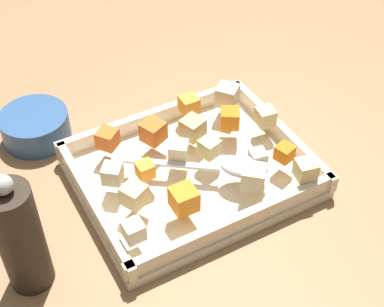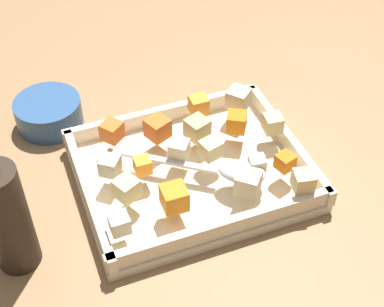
{
  "view_description": "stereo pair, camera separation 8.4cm",
  "coord_description": "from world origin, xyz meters",
  "px_view_note": "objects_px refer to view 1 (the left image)",
  "views": [
    {
      "loc": [
        -0.29,
        -0.52,
        0.63
      ],
      "look_at": [
        0.0,
        0.0,
        0.05
      ],
      "focal_mm": 53.78,
      "sensor_mm": 36.0,
      "label": 1
    },
    {
      "loc": [
        -0.21,
        -0.56,
        0.63
      ],
      "look_at": [
        0.0,
        0.0,
        0.05
      ],
      "focal_mm": 53.78,
      "sensor_mm": 36.0,
      "label": 2
    }
  ],
  "objects_px": {
    "serving_spoon": "(235,166)",
    "baking_dish": "(192,173)",
    "pepper_mill": "(20,237)",
    "small_prep_bowl": "(35,126)"
  },
  "relations": [
    {
      "from": "small_prep_bowl",
      "to": "baking_dish",
      "type": "bearing_deg",
      "value": -49.26
    },
    {
      "from": "serving_spoon",
      "to": "baking_dish",
      "type": "bearing_deg",
      "value": -15.56
    },
    {
      "from": "baking_dish",
      "to": "pepper_mill",
      "type": "height_order",
      "value": "pepper_mill"
    },
    {
      "from": "small_prep_bowl",
      "to": "pepper_mill",
      "type": "bearing_deg",
      "value": -109.27
    },
    {
      "from": "serving_spoon",
      "to": "small_prep_bowl",
      "type": "bearing_deg",
      "value": -13.55
    },
    {
      "from": "pepper_mill",
      "to": "baking_dish",
      "type": "bearing_deg",
      "value": 11.9
    },
    {
      "from": "pepper_mill",
      "to": "small_prep_bowl",
      "type": "height_order",
      "value": "pepper_mill"
    },
    {
      "from": "serving_spoon",
      "to": "pepper_mill",
      "type": "relative_size",
      "value": 1.06
    },
    {
      "from": "serving_spoon",
      "to": "small_prep_bowl",
      "type": "relative_size",
      "value": 1.82
    },
    {
      "from": "serving_spoon",
      "to": "small_prep_bowl",
      "type": "height_order",
      "value": "serving_spoon"
    }
  ]
}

